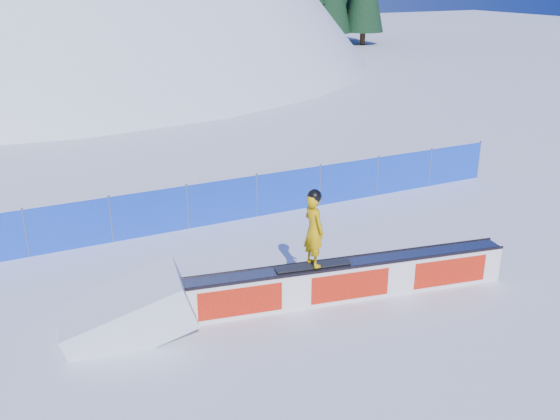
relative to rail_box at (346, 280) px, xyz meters
name	(u,v)px	position (x,y,z in m)	size (l,w,h in m)	color
ground	(213,315)	(-2.74, 0.58, -0.42)	(160.00, 160.00, 0.00)	white
snow_hill	(51,273)	(-2.74, 42.58, -18.42)	(64.00, 64.00, 64.00)	white
safety_fence	(150,213)	(-2.74, 5.08, 0.18)	(22.05, 0.05, 1.30)	blue
rail_box	(346,280)	(0.00, 0.00, 0.00)	(7.05, 1.70, 0.85)	white
snow_ramp	(130,330)	(-4.35, 0.76, -0.42)	(2.31, 1.54, 0.87)	white
snowboarder	(314,229)	(-0.72, 0.13, 1.23)	(1.59, 0.58, 1.63)	black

